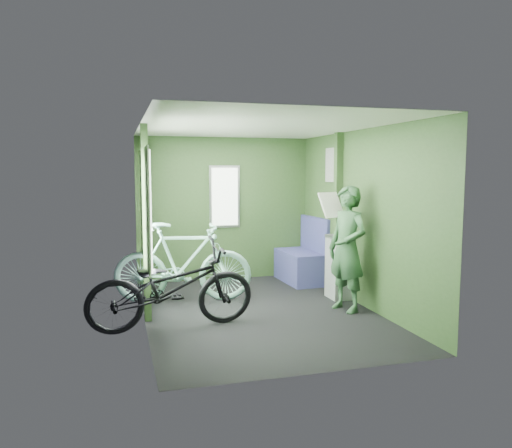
% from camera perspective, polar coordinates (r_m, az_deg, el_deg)
% --- Properties ---
extents(room, '(4.00, 4.02, 2.31)m').
position_cam_1_polar(room, '(6.17, -0.18, 3.04)').
color(room, black).
rests_on(room, ground).
extents(bicycle_black, '(1.92, 0.94, 1.07)m').
position_cam_1_polar(bicycle_black, '(5.76, -9.51, -11.84)').
color(bicycle_black, black).
rests_on(bicycle_black, ground).
extents(bicycle_mint, '(1.90, 0.89, 1.14)m').
position_cam_1_polar(bicycle_mint, '(6.86, -8.24, -8.88)').
color(bicycle_mint, '#82BEAE').
rests_on(bicycle_mint, ground).
extents(passenger, '(0.56, 0.76, 1.58)m').
position_cam_1_polar(passenger, '(6.37, 10.38, -2.77)').
color(passenger, '#315935').
rests_on(passenger, ground).
extents(waste_box, '(0.26, 0.36, 0.88)m').
position_cam_1_polar(waste_box, '(7.03, 9.43, -4.86)').
color(waste_box, gray).
rests_on(waste_box, ground).
extents(bench_seat, '(0.60, 1.01, 1.03)m').
position_cam_1_polar(bench_seat, '(8.01, 5.32, -4.43)').
color(bench_seat, navy).
rests_on(bench_seat, ground).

